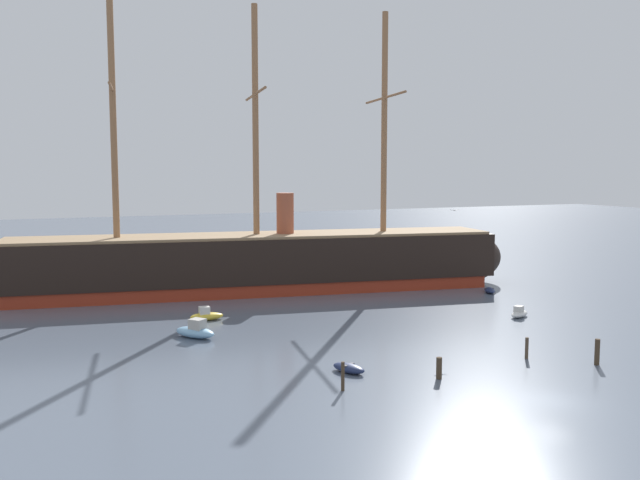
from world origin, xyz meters
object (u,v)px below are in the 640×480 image
Objects in this scene: motorboat_alongside_bow at (206,315)px; mooring_piling_nearest at (527,348)px; tall_ship at (257,261)px; motorboat_mid_left at (195,331)px; motorboat_mid_right at (519,313)px; mooring_piling_right_pair at (439,368)px; dinghy_foreground_left at (349,368)px; dinghy_far_right at (460,269)px; mooring_piling_left_pair at (597,352)px; mooring_piling_midwater at (343,376)px; dinghy_alongside_stern at (490,290)px; sailboat_far_left at (84,292)px; motorboat_distant_centre at (256,270)px; seagull_in_flight at (455,210)px.

mooring_piling_nearest is (20.79, -25.19, 0.39)m from motorboat_alongside_bow.
tall_ship reaches higher than mooring_piling_nearest.
motorboat_mid_left is 1.42× the size of motorboat_mid_right.
tall_ship is at bearing 91.01° from mooring_piling_right_pair.
motorboat_mid_left is 24.27m from mooring_piling_right_pair.
tall_ship is 24.67m from motorboat_mid_left.
dinghy_foreground_left is at bearing 170.49° from mooring_piling_nearest.
dinghy_far_right is 56.35m from mooring_piling_right_pair.
mooring_piling_midwater is at bearing 173.29° from mooring_piling_left_pair.
motorboat_alongside_bow is at bearing -178.78° from dinghy_alongside_stern.
sailboat_far_left is 27.08m from motorboat_distant_centre.
motorboat_alongside_bow is (-31.02, 12.21, 0.07)m from motorboat_mid_right.
mooring_piling_midwater is (-27.92, -14.17, 0.62)m from motorboat_mid_right.
tall_ship is at bearing 82.47° from dinghy_foreground_left.
tall_ship reaches higher than dinghy_foreground_left.
seagull_in_flight reaches higher than dinghy_far_right.
mooring_piling_left_pair is 1.29× the size of mooring_piling_right_pair.
mooring_piling_left_pair is (9.57, -57.81, 0.55)m from motorboat_distant_centre.
tall_ship is 23.29× the size of motorboat_mid_right.
dinghy_far_right is 1.34× the size of mooring_piling_left_pair.
motorboat_distant_centre is 3.53× the size of seagull_in_flight.
motorboat_mid_right is 0.91× the size of motorboat_alongside_bow.
motorboat_distant_centre is (15.20, 28.88, 0.01)m from motorboat_alongside_bow.
tall_ship is at bearing 128.64° from motorboat_mid_right.
seagull_in_flight reaches higher than dinghy_alongside_stern.
motorboat_mid_left is at bearing -169.17° from dinghy_alongside_stern.
motorboat_mid_left is at bearing 168.44° from seagull_in_flight.
dinghy_alongside_stern is at bearing 38.51° from mooring_piling_midwater.
seagull_in_flight is at bearing -79.87° from motorboat_distant_centre.
motorboat_distant_centre is (-29.78, 10.79, 0.19)m from dinghy_far_right.
sailboat_far_left is at bearing 135.57° from seagull_in_flight.
dinghy_alongside_stern reaches higher than dinghy_far_right.
sailboat_far_left is 47.57m from seagull_in_flight.
mooring_piling_right_pair is (21.46, -47.12, 0.44)m from sailboat_far_left.
dinghy_foreground_left is 27.61m from motorboat_mid_right.
sailboat_far_left is at bearing 124.51° from mooring_piling_nearest.
motorboat_distant_centre is 1.78× the size of mooring_piling_midwater.
dinghy_far_right is 1.59× the size of mooring_piling_nearest.
motorboat_mid_right is 14.41m from dinghy_alongside_stern.
motorboat_distant_centre is at bearing 160.09° from dinghy_far_right.
motorboat_alongside_bow reaches higher than dinghy_foreground_left.
motorboat_mid_right is at bearing 22.16° from dinghy_foreground_left.
mooring_piling_midwater is at bearing -141.49° from dinghy_alongside_stern.
dinghy_far_right is at bearing 21.91° from motorboat_alongside_bow.
tall_ship is 30.16m from dinghy_alongside_stern.
dinghy_alongside_stern is 1.74× the size of mooring_piling_nearest.
mooring_piling_nearest reaches higher than dinghy_far_right.
tall_ship is at bearing -17.47° from sailboat_far_left.
sailboat_far_left is 1.61× the size of dinghy_far_right.
tall_ship is 19.84× the size of motorboat_distant_centre.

